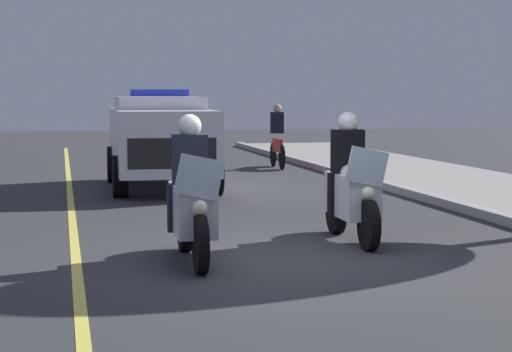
{
  "coord_description": "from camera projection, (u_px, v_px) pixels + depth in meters",
  "views": [
    {
      "loc": [
        10.51,
        -2.44,
        1.95
      ],
      "look_at": [
        -1.21,
        0.0,
        0.9
      ],
      "focal_mm": 65.49,
      "sensor_mm": 36.0,
      "label": 1
    }
  ],
  "objects": [
    {
      "name": "cyclist_background",
      "position": [
        277.0,
        136.0,
        24.59
      ],
      "size": [
        1.76,
        0.32,
        1.69
      ],
      "color": "black",
      "rests_on": "ground"
    },
    {
      "name": "police_suv",
      "position": [
        160.0,
        137.0,
        19.28
      ],
      "size": [
        4.94,
        2.14,
        2.05
      ],
      "color": "silver",
      "rests_on": "ground"
    },
    {
      "name": "police_motorcycle_lead_right",
      "position": [
        351.0,
        189.0,
        12.33
      ],
      "size": [
        2.14,
        0.57,
        1.72
      ],
      "color": "black",
      "rests_on": "ground"
    },
    {
      "name": "lane_stripe_center",
      "position": [
        77.0,
        268.0,
        10.45
      ],
      "size": [
        48.0,
        0.12,
        0.01
      ],
      "primitive_type": "cube",
      "color": "#E0D14C",
      "rests_on": "ground"
    },
    {
      "name": "police_motorcycle_lead_left",
      "position": [
        192.0,
        202.0,
        10.84
      ],
      "size": [
        2.14,
        0.57,
        1.72
      ],
      "color": "black",
      "rests_on": "ground"
    },
    {
      "name": "ground_plane",
      "position": [
        277.0,
        261.0,
        10.92
      ],
      "size": [
        80.0,
        80.0,
        0.0
      ],
      "primitive_type": "plane",
      "color": "#333335"
    }
  ]
}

